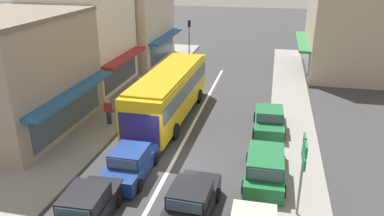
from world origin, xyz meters
TOP-DOWN VIEW (x-y plane):
  - ground_plane at (0.00, 0.00)m, footprint 140.00×140.00m
  - lane_centre_line at (0.00, 4.00)m, footprint 0.20×28.00m
  - sidewalk_left at (-6.80, 6.00)m, footprint 5.20×44.00m
  - kerb_right at (6.20, 6.00)m, footprint 2.80×44.00m
  - shopfront_corner_near at (-10.18, 2.11)m, footprint 7.70×9.26m
  - shopfront_mid_block at (-10.18, 10.75)m, footprint 7.09×7.72m
  - shopfront_far_end at (-10.18, 19.70)m, footprint 8.66×9.45m
  - building_right_far at (11.48, 20.22)m, footprint 8.61×10.37m
  - city_bus at (-1.76, 5.87)m, footprint 2.93×10.91m
  - sedan_adjacent_lane_trail at (-1.65, -1.47)m, footprint 1.91×4.20m
  - sedan_adjacent_lane_lead at (1.89, -3.93)m, footprint 2.03×4.27m
  - hatchback_queue_far_back at (-2.02, -5.16)m, footprint 1.95×3.77m
  - parked_wagon_kerb_second at (4.73, -0.55)m, footprint 1.96×4.51m
  - parked_sedan_kerb_third at (4.75, 5.29)m, footprint 2.02×4.26m
  - traffic_light_downstreet at (-3.89, 20.93)m, footprint 0.32×0.24m
  - directional_road_sign at (6.15, -3.01)m, footprint 0.10×1.40m
  - pedestrian_with_handbag_near at (-5.11, 3.72)m, footprint 0.65×0.25m
  - pedestrian_browsing_midblock at (-4.92, 8.73)m, footprint 0.30×0.56m

SIDE VIEW (x-z plane):
  - ground_plane at x=0.00m, z-range 0.00..0.00m
  - lane_centre_line at x=0.00m, z-range 0.00..0.01m
  - kerb_right at x=6.20m, z-range 0.00..0.12m
  - sidewalk_left at x=-6.80m, z-range 0.00..0.14m
  - sedan_adjacent_lane_trail at x=-1.65m, z-range -0.07..1.40m
  - sedan_adjacent_lane_lead at x=1.89m, z-range -0.07..1.40m
  - parked_sedan_kerb_third at x=4.75m, z-range -0.07..1.40m
  - hatchback_queue_far_back at x=-2.02m, z-range -0.06..1.48m
  - parked_wagon_kerb_second at x=4.73m, z-range -0.04..1.53m
  - pedestrian_browsing_midblock at x=-4.92m, z-range 0.25..1.88m
  - pedestrian_with_handbag_near at x=-5.11m, z-range 0.25..1.88m
  - city_bus at x=-1.76m, z-range 0.27..3.49m
  - directional_road_sign at x=6.15m, z-range 0.90..4.50m
  - traffic_light_downstreet at x=-3.89m, z-range 0.75..4.95m
  - shopfront_corner_near at x=-10.18m, z-range 0.00..7.06m
  - shopfront_mid_block at x=-10.18m, z-range -0.01..7.82m
  - building_right_far at x=11.48m, z-range -0.01..8.24m
  - shopfront_far_end at x=-10.18m, z-range -0.01..8.55m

